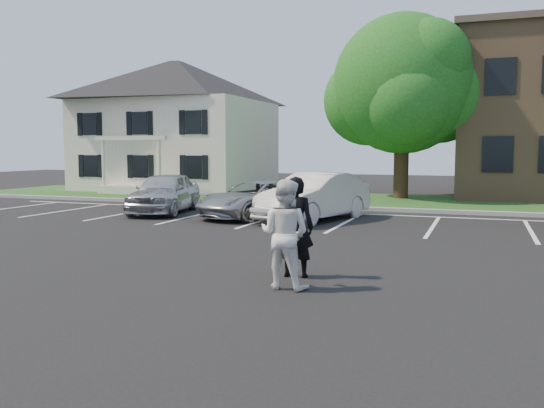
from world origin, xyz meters
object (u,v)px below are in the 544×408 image
Objects in this scene: man_white_shirt at (285,234)px; car_silver_west at (165,193)px; car_white_sedan at (315,197)px; car_silver_minivan at (256,199)px; man_black_suit at (295,227)px; house at (177,126)px; tree at (405,87)px.

man_white_shirt is 12.71m from car_silver_west.
car_silver_minivan is at bearing -167.70° from car_white_sedan.
man_white_shirt is 0.41× the size of car_silver_minivan.
man_black_suit is 9.68m from car_silver_minivan.
car_silver_minivan is 2.21m from car_white_sedan.
man_black_suit reaches higher than man_white_shirt.
man_white_shirt is at bearing 89.05° from man_black_suit.
car_white_sedan is at bearing -44.58° from house.
car_silver_minivan is 0.95× the size of car_white_sedan.
tree is (13.60, -2.24, 1.52)m from house.
man_black_suit is 8.77m from car_white_sedan.
tree is 10.63m from car_white_sedan.
car_silver_west is at bearing -166.48° from car_white_sedan.
car_silver_west is (-7.75, -9.14, -4.57)m from tree.
house is at bearing 170.65° from tree.
tree reaches higher than car_white_sedan.
house reaches higher than car_white_sedan.
tree is 11.13m from car_silver_minivan.
man_black_suit reaches higher than car_white_sedan.
car_white_sedan is at bearing 18.71° from car_silver_minivan.
car_silver_minivan is (-3.93, -9.30, -4.70)m from tree.
car_silver_west is 0.93× the size of car_white_sedan.
house is 2.10× the size of car_white_sedan.
man_black_suit is (0.33, -17.98, -4.39)m from tree.
car_white_sedan reaches higher than car_silver_west.
man_black_suit is 0.42× the size of car_silver_west.
house is at bearing -62.21° from man_black_suit.
man_black_suit is (13.93, -20.22, -2.87)m from house.
car_silver_west is 0.97× the size of car_silver_minivan.
car_silver_minivan is at bearing -70.67° from man_black_suit.
house is 2.20× the size of car_silver_minivan.
car_white_sedan is at bearing -100.34° from tree.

